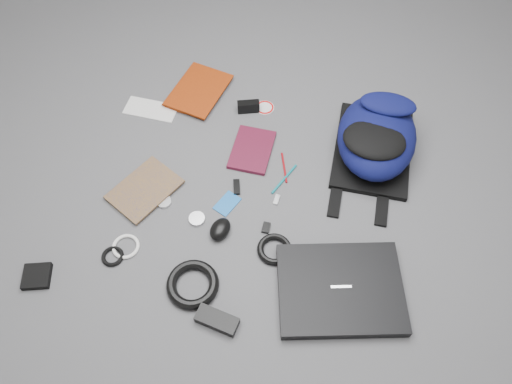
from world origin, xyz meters
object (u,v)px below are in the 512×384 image
(dvd_case, at_px, (252,150))
(textbook_red, at_px, (178,84))
(compact_camera, at_px, (248,107))
(backpack, at_px, (377,136))
(mouse, at_px, (220,229))
(power_brick, at_px, (217,320))
(pouch, at_px, (37,276))
(comic_book, at_px, (128,177))
(laptop, at_px, (340,289))

(dvd_case, bearing_deg, textbook_red, 146.01)
(compact_camera, bearing_deg, backpack, -28.99)
(mouse, bearing_deg, power_brick, -63.15)
(compact_camera, relative_size, pouch, 1.01)
(power_brick, relative_size, pouch, 1.53)
(backpack, height_order, power_brick, backpack)
(dvd_case, xyz_separation_m, compact_camera, (-0.08, 0.19, 0.02))
(power_brick, bearing_deg, comic_book, 145.62)
(dvd_case, xyz_separation_m, mouse, (0.01, -0.36, 0.02))
(laptop, xyz_separation_m, mouse, (-0.43, 0.08, 0.00))
(backpack, height_order, mouse, backpack)
(power_brick, bearing_deg, pouch, -171.20)
(mouse, height_order, pouch, mouse)
(textbook_red, height_order, pouch, textbook_red)
(laptop, distance_m, textbook_red, 1.08)
(compact_camera, bearing_deg, laptop, -74.34)
(comic_book, relative_size, dvd_case, 1.17)
(compact_camera, bearing_deg, textbook_red, 149.54)
(laptop, distance_m, mouse, 0.44)
(comic_book, bearing_deg, textbook_red, 113.51)
(dvd_case, distance_m, pouch, 0.86)
(dvd_case, distance_m, compact_camera, 0.20)
(dvd_case, height_order, mouse, mouse)
(comic_book, xyz_separation_m, dvd_case, (0.39, 0.26, -0.00))
(comic_book, relative_size, mouse, 2.66)
(backpack, xyz_separation_m, power_brick, (-0.33, -0.80, -0.08))
(backpack, distance_m, mouse, 0.66)
(laptop, relative_size, mouse, 4.37)
(mouse, relative_size, power_brick, 0.68)
(backpack, distance_m, power_brick, 0.87)
(backpack, bearing_deg, pouch, -143.69)
(laptop, xyz_separation_m, comic_book, (-0.83, 0.19, -0.01))
(textbook_red, xyz_separation_m, compact_camera, (0.32, -0.04, 0.01))
(textbook_red, distance_m, compact_camera, 0.32)
(backpack, distance_m, comic_book, 0.92)
(backpack, bearing_deg, compact_camera, 168.81)
(backpack, height_order, comic_book, backpack)
(laptop, height_order, textbook_red, laptop)
(backpack, xyz_separation_m, laptop, (0.01, -0.59, -0.07))
(laptop, height_order, mouse, mouse)
(laptop, relative_size, dvd_case, 1.91)
(laptop, bearing_deg, power_brick, -166.98)
(laptop, bearing_deg, dvd_case, 115.33)
(dvd_case, distance_m, mouse, 0.36)
(dvd_case, bearing_deg, backpack, 13.56)
(laptop, relative_size, compact_camera, 4.51)
(textbook_red, relative_size, compact_camera, 3.03)
(comic_book, distance_m, compact_camera, 0.54)
(comic_book, bearing_deg, laptop, 9.70)
(textbook_red, bearing_deg, pouch, -89.47)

